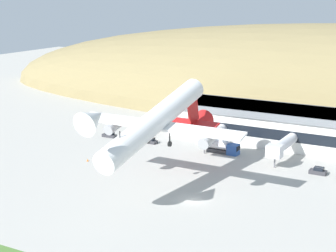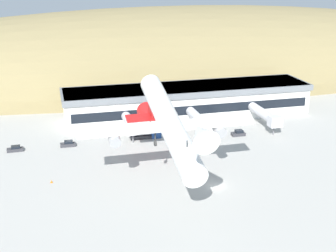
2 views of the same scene
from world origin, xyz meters
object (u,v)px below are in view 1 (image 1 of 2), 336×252
service_car_2 (150,141)px  jetway_0 (211,135)px  terminal_building (307,127)px  fuel_truck (223,147)px  traffic_cone_0 (88,160)px  service_car_1 (109,135)px  cargo_airplane (157,122)px  jetway_1 (282,146)px  service_car_0 (318,171)px

service_car_2 → jetway_0: bearing=7.1°
terminal_building → fuel_truck: terminal_building is taller
service_car_2 → traffic_cone_0: bearing=-102.5°
service_car_1 → fuel_truck: 33.24m
service_car_1 → traffic_cone_0: size_ratio=6.87×
terminal_building → cargo_airplane: 49.20m
jetway_0 → service_car_2: 17.02m
jetway_1 → service_car_2: bearing=-178.6°
service_car_1 → cargo_airplane: bearing=-41.6°
cargo_airplane → traffic_cone_0: size_ratio=79.34×
jetway_0 → fuel_truck: (3.78, -1.00, -2.45)m
jetway_0 → service_car_0: (28.62, -5.52, -3.33)m
terminal_building → service_car_1: 52.65m
jetway_1 → fuel_truck: (-14.98, 0.21, -2.45)m
jetway_1 → service_car_2: jetway_1 is taller
jetway_1 → traffic_cone_0: (-39.91, -21.59, -3.71)m
jetway_0 → service_car_1: 29.71m
jetway_1 → cargo_airplane: bearing=-119.1°
traffic_cone_0 → service_car_0: bearing=19.1°
service_car_1 → service_car_0: bearing=-3.3°
jetway_1 → service_car_0: 11.27m
terminal_building → traffic_cone_0: terminal_building is taller
jetway_0 → service_car_0: 29.33m
traffic_cone_0 → jetway_0: bearing=47.1°
terminal_building → traffic_cone_0: size_ratio=128.97×
traffic_cone_0 → service_car_2: bearing=77.5°
cargo_airplane → fuel_truck: cargo_airplane is taller
service_car_1 → jetway_1: bearing=1.2°
jetway_1 → service_car_2: (-35.31, -0.85, -3.37)m
jetway_0 → cargo_airplane: size_ratio=0.27×
cargo_airplane → traffic_cone_0: 28.30m
jetway_1 → service_car_0: bearing=-23.7°
fuel_truck → traffic_cone_0: fuel_truck is taller
jetway_1 → fuel_truck: jetway_1 is taller
jetway_0 → cargo_airplane: bearing=-85.4°
jetway_0 → service_car_2: jetway_0 is taller
jetway_0 → fuel_truck: bearing=-14.8°
jetway_0 → service_car_1: size_ratio=3.14×
jetway_0 → service_car_1: bearing=-175.7°
service_car_0 → jetway_0: bearing=169.1°
terminal_building → service_car_1: terminal_building is taller
terminal_building → service_car_0: 22.20m
service_car_0 → traffic_cone_0: size_ratio=6.36×
service_car_2 → traffic_cone_0: (-4.60, -20.74, -0.34)m
service_car_0 → service_car_1: (-58.05, 3.31, -0.07)m
service_car_1 → service_car_2: bearing=0.7°
cargo_airplane → service_car_2: 36.72m
cargo_airplane → service_car_1: cargo_airplane is taller
service_car_0 → service_car_2: (-45.17, 3.47, -0.04)m
jetway_1 → service_car_0: (9.86, -4.32, -3.33)m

